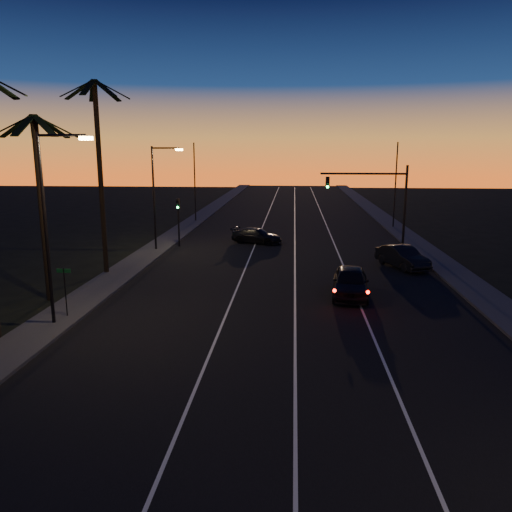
# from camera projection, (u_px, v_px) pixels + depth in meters

# --- Properties ---
(road) EXTENTS (20.00, 170.00, 0.01)m
(road) POSITION_uv_depth(u_px,v_px,m) (287.00, 277.00, 32.78)
(road) COLOR black
(road) RESTS_ON ground
(sidewalk_left) EXTENTS (2.40, 170.00, 0.16)m
(sidewalk_left) POSITION_uv_depth(u_px,v_px,m) (121.00, 273.00, 33.59)
(sidewalk_left) COLOR #383735
(sidewalk_left) RESTS_ON ground
(sidewalk_right) EXTENTS (2.40, 170.00, 0.16)m
(sidewalk_right) POSITION_uv_depth(u_px,v_px,m) (462.00, 279.00, 31.94)
(sidewalk_right) COLOR #383735
(sidewalk_right) RESTS_ON ground
(lane_stripe_left) EXTENTS (0.12, 160.00, 0.01)m
(lane_stripe_left) POSITION_uv_depth(u_px,v_px,m) (242.00, 276.00, 33.00)
(lane_stripe_left) COLOR silver
(lane_stripe_left) RESTS_ON road
(lane_stripe_mid) EXTENTS (0.12, 160.00, 0.01)m
(lane_stripe_mid) POSITION_uv_depth(u_px,v_px,m) (295.00, 277.00, 32.74)
(lane_stripe_mid) COLOR silver
(lane_stripe_mid) RESTS_ON road
(lane_stripe_right) EXTENTS (0.12, 160.00, 0.01)m
(lane_stripe_right) POSITION_uv_depth(u_px,v_px,m) (349.00, 278.00, 32.48)
(lane_stripe_right) COLOR silver
(lane_stripe_right) RESTS_ON road
(palm_mid) EXTENTS (4.25, 4.16, 10.03)m
(palm_mid) POSITION_uv_depth(u_px,v_px,m) (40.00, 187.00, 26.60)
(palm_mid) COLOR black
(palm_mid) RESTS_ON ground
(palm_far) EXTENTS (4.25, 4.16, 12.53)m
(palm_far) POSITION_uv_depth(u_px,v_px,m) (99.00, 159.00, 32.09)
(palm_far) COLOR black
(palm_far) RESTS_ON ground
(streetlight_left_near) EXTENTS (2.55, 0.26, 9.00)m
(streetlight_left_near) POSITION_uv_depth(u_px,v_px,m) (51.00, 215.00, 22.71)
(streetlight_left_near) COLOR black
(streetlight_left_near) RESTS_ON ground
(streetlight_left_far) EXTENTS (2.55, 0.26, 8.50)m
(streetlight_left_far) POSITION_uv_depth(u_px,v_px,m) (157.00, 190.00, 40.31)
(streetlight_left_far) COLOR black
(streetlight_left_far) RESTS_ON ground
(street_sign) EXTENTS (0.70, 0.06, 2.60)m
(street_sign) POSITION_uv_depth(u_px,v_px,m) (65.00, 286.00, 24.46)
(street_sign) COLOR black
(street_sign) RESTS_ON ground
(signal_mast) EXTENTS (7.10, 0.41, 7.00)m
(signal_mast) POSITION_uv_depth(u_px,v_px,m) (377.00, 192.00, 41.00)
(signal_mast) COLOR black
(signal_mast) RESTS_ON ground
(signal_post) EXTENTS (0.28, 0.37, 4.20)m
(signal_post) POSITION_uv_depth(u_px,v_px,m) (178.00, 213.00, 42.61)
(signal_post) COLOR black
(signal_post) RESTS_ON ground
(far_pole_left) EXTENTS (0.14, 0.14, 9.00)m
(far_pole_left) POSITION_uv_depth(u_px,v_px,m) (195.00, 183.00, 57.03)
(far_pole_left) COLOR black
(far_pole_left) RESTS_ON ground
(far_pole_right) EXTENTS (0.14, 0.14, 9.00)m
(far_pole_right) POSITION_uv_depth(u_px,v_px,m) (395.00, 186.00, 52.48)
(far_pole_right) COLOR black
(far_pole_right) RESTS_ON ground
(lead_car) EXTENTS (2.47, 5.66, 1.68)m
(lead_car) POSITION_uv_depth(u_px,v_px,m) (350.00, 282.00, 28.41)
(lead_car) COLOR black
(lead_car) RESTS_ON road
(right_car) EXTENTS (3.33, 4.98, 1.55)m
(right_car) POSITION_uv_depth(u_px,v_px,m) (402.00, 257.00, 35.27)
(right_car) COLOR black
(right_car) RESTS_ON road
(cross_car) EXTENTS (4.95, 3.22, 1.33)m
(cross_car) POSITION_uv_depth(u_px,v_px,m) (257.00, 236.00, 44.59)
(cross_car) COLOR black
(cross_car) RESTS_ON road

